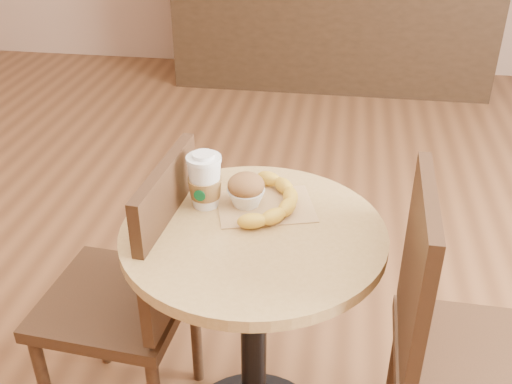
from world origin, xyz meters
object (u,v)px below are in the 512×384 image
Objects in this scene: chair_right at (455,346)px; muffin at (246,190)px; coffee_cup at (205,182)px; cafe_table at (254,306)px; chair_left at (136,290)px; banana at (274,200)px.

chair_right reaches higher than muffin.
coffee_cup is at bearing 77.73° from chair_right.
cafe_table is 0.84× the size of chair_left.
coffee_cup reaches higher than chair_left.
banana is (-0.46, 0.17, 0.27)m from chair_right.
muffin is at bearing 12.86° from coffee_cup.
coffee_cup is 0.18m from banana.
muffin is 0.34× the size of banana.
banana reaches higher than cafe_table.
chair_left is 0.39m from coffee_cup.
chair_right is at bearing -17.72° from muffin.
cafe_table is 0.81× the size of chair_right.
chair_right is at bearing -8.55° from coffee_cup.
chair_left is 0.43m from muffin.
coffee_cup is 0.11m from muffin.
cafe_table is at bearing 88.50° from chair_left.
coffee_cup is 1.52× the size of muffin.
cafe_table is at bearing 84.10° from chair_right.
cafe_table is 2.64× the size of banana.
coffee_cup is at bearing 110.63° from chair_left.
chair_right is 0.73m from coffee_cup.
coffee_cup is (-0.14, 0.09, 0.31)m from cafe_table.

